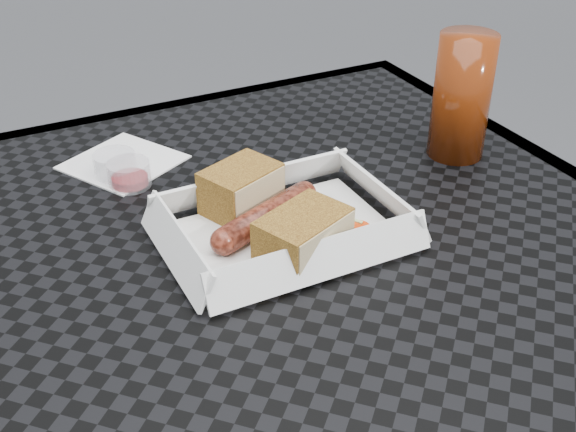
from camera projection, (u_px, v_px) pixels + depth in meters
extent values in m
cube|color=black|center=(277.00, 246.00, 0.76)|extent=(0.80, 0.80, 0.01)
cube|color=black|center=(160.00, 116.00, 1.05)|extent=(0.80, 0.03, 0.03)
cube|color=black|center=(552.00, 172.00, 0.91)|extent=(0.03, 0.80, 0.03)
cylinder|color=black|center=(364.00, 267.00, 1.35)|extent=(0.03, 0.03, 0.73)
cube|color=white|center=(284.00, 234.00, 0.76)|extent=(0.22, 0.15, 0.00)
cylinder|color=maroon|center=(266.00, 216.00, 0.76)|extent=(0.13, 0.07, 0.03)
sphere|color=maroon|center=(304.00, 194.00, 0.80)|extent=(0.03, 0.03, 0.03)
sphere|color=maroon|center=(224.00, 242.00, 0.72)|extent=(0.03, 0.03, 0.03)
cube|color=olive|center=(241.00, 189.00, 0.79)|extent=(0.10, 0.08, 0.05)
cube|color=olive|center=(303.00, 235.00, 0.71)|extent=(0.11, 0.09, 0.05)
cylinder|color=#EC3B0A|center=(344.00, 230.00, 0.76)|extent=(0.02, 0.02, 0.00)
torus|color=white|center=(354.00, 231.00, 0.76)|extent=(0.02, 0.02, 0.00)
cube|color=#B2D17F|center=(352.00, 226.00, 0.77)|extent=(0.02, 0.02, 0.00)
cube|color=white|center=(123.00, 162.00, 0.90)|extent=(0.16, 0.16, 0.00)
cylinder|color=maroon|center=(129.00, 174.00, 0.84)|extent=(0.05, 0.05, 0.03)
cylinder|color=silver|center=(115.00, 165.00, 0.86)|extent=(0.05, 0.05, 0.03)
cylinder|color=#5B1F07|center=(462.00, 97.00, 0.88)|extent=(0.07, 0.07, 0.16)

